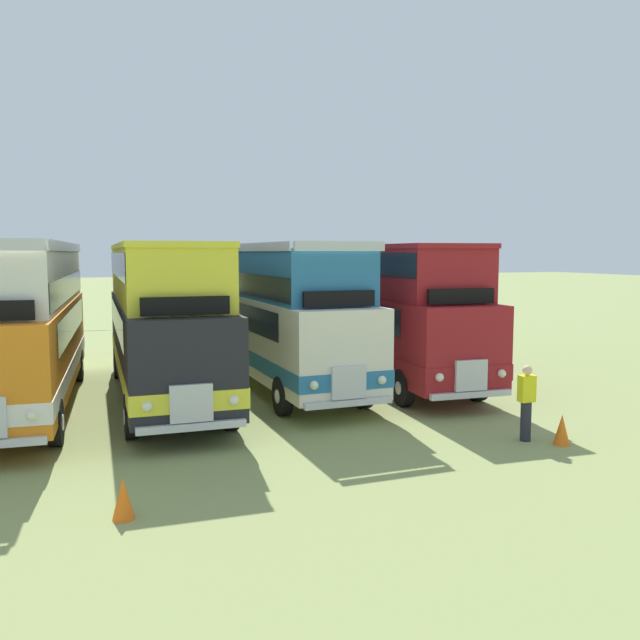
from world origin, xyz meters
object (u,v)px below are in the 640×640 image
Objects in this scene: cone_near_end at (123,498)px; marshal_person at (526,402)px; bus_sixth_in_row at (279,312)px; cone_mid_row at (562,430)px; bus_fifth_in_row at (162,314)px; bus_seventh_in_row at (387,306)px; bus_fourth_in_row at (22,322)px.

marshal_person is at bearing 9.91° from cone_near_end.
cone_mid_row is (4.04, -8.56, -2.02)m from bus_sixth_in_row.
bus_sixth_in_row is 9.68m from cone_mid_row.
cone_near_end is 8.97m from marshal_person.
bus_fifth_in_row and bus_seventh_in_row have the same top height.
bus_seventh_in_row is at bearing 4.27° from bus_fifth_in_row.
bus_sixth_in_row is 16.07× the size of cone_near_end.
cone_mid_row is 0.39× the size of marshal_person.
bus_fifth_in_row is at bearing 134.79° from cone_mid_row.
marshal_person is (-0.56, 0.53, 0.55)m from cone_mid_row.
bus_sixth_in_row is at bearing 11.32° from bus_fifth_in_row.
bus_fourth_in_row is 16.79× the size of cone_mid_row.
bus_fourth_in_row reaches higher than bus_fifth_in_row.
bus_fourth_in_row reaches higher than cone_near_end.
cone_mid_row is at bearing -43.47° from marshal_person.
bus_sixth_in_row is (3.72, 0.74, -0.11)m from bus_fifth_in_row.
cone_near_end is at bearing -100.41° from bus_fifth_in_row.
cone_near_end is 1.01× the size of cone_mid_row.
bus_fourth_in_row is 7.47m from bus_sixth_in_row.
bus_seventh_in_row is 8.00m from marshal_person.
bus_sixth_in_row is 1.00× the size of bus_seventh_in_row.
cone_near_end is at bearing -173.85° from cone_mid_row.
marshal_person is at bearing -66.58° from bus_sixth_in_row.
cone_near_end is 9.43m from cone_mid_row.
bus_fifth_in_row reaches higher than cone_near_end.
bus_sixth_in_row is 16.21× the size of cone_mid_row.
bus_fourth_in_row is 9.31m from cone_near_end.
bus_seventh_in_row is at bearing -2.89° from bus_sixth_in_row.
cone_mid_row is at bearing -34.30° from bus_fourth_in_row.
cone_mid_row is at bearing -87.92° from bus_seventh_in_row.
bus_sixth_in_row is at bearing 5.60° from bus_fourth_in_row.
marshal_person is at bearing 136.53° from cone_mid_row.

